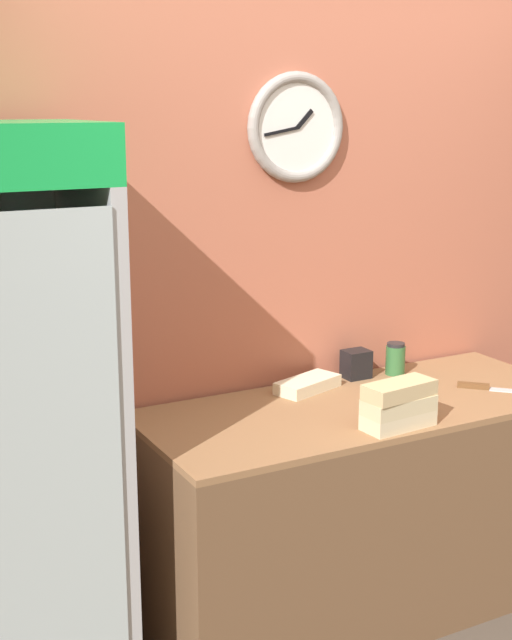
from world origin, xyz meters
The scene contains 9 objects.
wall_back centered at (0.00, 1.32, 1.36)m, with size 5.20×0.10×2.70m.
prep_counter centered at (0.00, 0.91, 0.43)m, with size 1.76×0.72×0.86m.
sandwich_stack_bottom centered at (-0.05, 0.63, 0.89)m, with size 0.28×0.14×0.06m.
sandwich_stack_middle centered at (-0.05, 0.63, 0.95)m, with size 0.28×0.14×0.06m.
sandwich_stack_top centered at (-0.05, 0.63, 1.01)m, with size 0.28×0.15×0.06m.
sandwich_flat_left centered at (-0.11, 1.15, 0.89)m, with size 0.31×0.21×0.05m.
chefs_knife centered at (0.55, 0.80, 0.87)m, with size 0.30×0.29×0.02m.
condiment_jar centered at (0.34, 1.17, 0.93)m, with size 0.08×0.08×0.14m.
napkin_dispenser centered at (0.16, 1.20, 0.92)m, with size 0.11×0.09×0.12m.
Camera 1 is at (-1.92, -1.79, 2.00)m, focal length 50.00 mm.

